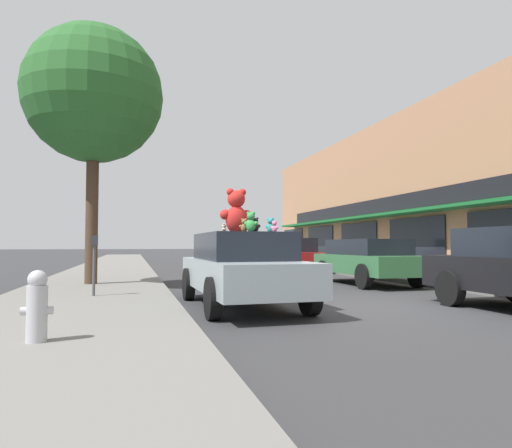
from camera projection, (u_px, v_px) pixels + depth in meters
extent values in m
plane|color=#333335|center=(369.00, 307.00, 9.01)|extent=(260.00, 260.00, 0.00)
cube|color=slate|center=(74.00, 314.00, 7.58)|extent=(3.57, 90.00, 0.15)
cube|color=#19662D|center=(405.00, 212.00, 19.53)|extent=(1.04, 30.42, 0.12)
cube|color=black|center=(414.00, 200.00, 19.68)|extent=(0.08, 28.97, 0.70)
cube|color=black|center=(512.00, 239.00, 14.61)|extent=(0.06, 3.93, 2.00)
cube|color=black|center=(415.00, 241.00, 19.60)|extent=(0.06, 3.93, 2.00)
cube|color=black|center=(358.00, 242.00, 24.59)|extent=(0.06, 3.93, 2.00)
cube|color=black|center=(320.00, 242.00, 29.58)|extent=(0.06, 3.93, 2.00)
cube|color=black|center=(293.00, 243.00, 34.57)|extent=(0.06, 3.93, 2.00)
cube|color=#8C999E|center=(242.00, 274.00, 9.00)|extent=(1.83, 4.60, 0.58)
cube|color=black|center=(242.00, 246.00, 9.03)|extent=(1.58, 2.54, 0.52)
cylinder|color=black|center=(189.00, 284.00, 10.10)|extent=(0.22, 0.71, 0.70)
cylinder|color=black|center=(262.00, 282.00, 10.58)|extent=(0.22, 0.71, 0.70)
cylinder|color=black|center=(213.00, 298.00, 7.39)|extent=(0.22, 0.71, 0.70)
cylinder|color=black|center=(310.00, 295.00, 7.87)|extent=(0.22, 0.71, 0.70)
ellipsoid|color=red|center=(236.00, 220.00, 9.43)|extent=(0.48, 0.42, 0.58)
sphere|color=red|center=(236.00, 199.00, 9.45)|extent=(0.40, 0.40, 0.37)
sphere|color=red|center=(242.00, 192.00, 9.50)|extent=(0.17, 0.17, 0.15)
sphere|color=red|center=(230.00, 192.00, 9.41)|extent=(0.17, 0.17, 0.15)
sphere|color=#FF4741|center=(234.00, 201.00, 9.60)|extent=(0.15, 0.15, 0.14)
sphere|color=red|center=(246.00, 215.00, 9.55)|extent=(0.23, 0.23, 0.21)
sphere|color=red|center=(225.00, 215.00, 9.38)|extent=(0.23, 0.23, 0.21)
ellipsoid|color=beige|center=(224.00, 231.00, 9.63)|extent=(0.13, 0.14, 0.14)
sphere|color=beige|center=(224.00, 226.00, 9.64)|extent=(0.12, 0.12, 0.09)
sphere|color=beige|center=(225.00, 224.00, 9.67)|extent=(0.05, 0.05, 0.04)
sphere|color=beige|center=(224.00, 224.00, 9.61)|extent=(0.05, 0.05, 0.04)
sphere|color=white|center=(223.00, 226.00, 9.64)|extent=(0.05, 0.05, 0.03)
sphere|color=beige|center=(225.00, 230.00, 9.69)|extent=(0.07, 0.07, 0.05)
sphere|color=beige|center=(223.00, 229.00, 9.58)|extent=(0.07, 0.07, 0.05)
ellipsoid|color=pink|center=(274.00, 229.00, 8.72)|extent=(0.14, 0.14, 0.14)
sphere|color=pink|center=(274.00, 224.00, 8.72)|extent=(0.13, 0.13, 0.09)
sphere|color=pink|center=(276.00, 222.00, 8.71)|extent=(0.05, 0.05, 0.04)
sphere|color=pink|center=(273.00, 222.00, 8.74)|extent=(0.05, 0.05, 0.04)
sphere|color=#FFA3DA|center=(275.00, 224.00, 8.76)|extent=(0.05, 0.05, 0.03)
sphere|color=pink|center=(277.00, 228.00, 8.70)|extent=(0.07, 0.07, 0.05)
sphere|color=pink|center=(272.00, 228.00, 8.76)|extent=(0.07, 0.07, 0.05)
ellipsoid|color=black|center=(255.00, 228.00, 8.41)|extent=(0.14, 0.12, 0.17)
sphere|color=black|center=(255.00, 221.00, 8.41)|extent=(0.12, 0.12, 0.11)
sphere|color=black|center=(257.00, 219.00, 8.42)|extent=(0.05, 0.05, 0.05)
sphere|color=black|center=(253.00, 218.00, 8.41)|extent=(0.05, 0.05, 0.05)
sphere|color=#3A3A3D|center=(255.00, 221.00, 8.46)|extent=(0.04, 0.04, 0.04)
sphere|color=black|center=(259.00, 226.00, 8.43)|extent=(0.07, 0.07, 0.06)
sphere|color=black|center=(251.00, 226.00, 8.40)|extent=(0.07, 0.07, 0.06)
ellipsoid|color=orange|center=(239.00, 231.00, 10.12)|extent=(0.13, 0.12, 0.16)
sphere|color=orange|center=(239.00, 225.00, 10.13)|extent=(0.11, 0.11, 0.10)
sphere|color=orange|center=(241.00, 224.00, 10.14)|extent=(0.05, 0.05, 0.04)
sphere|color=orange|center=(238.00, 223.00, 10.12)|extent=(0.05, 0.05, 0.04)
sphere|color=#FFBA41|center=(239.00, 226.00, 10.17)|extent=(0.04, 0.04, 0.04)
sphere|color=orange|center=(242.00, 230.00, 10.15)|extent=(0.06, 0.06, 0.06)
sphere|color=orange|center=(236.00, 229.00, 10.11)|extent=(0.06, 0.06, 0.06)
ellipsoid|color=green|center=(251.00, 226.00, 8.30)|extent=(0.23, 0.23, 0.23)
sphere|color=green|center=(251.00, 216.00, 8.31)|extent=(0.21, 0.21, 0.15)
sphere|color=green|center=(254.00, 213.00, 8.29)|extent=(0.09, 0.09, 0.06)
sphere|color=green|center=(248.00, 213.00, 8.33)|extent=(0.09, 0.09, 0.06)
sphere|color=#5ADA6D|center=(252.00, 217.00, 8.37)|extent=(0.08, 0.08, 0.06)
sphere|color=green|center=(256.00, 223.00, 8.28)|extent=(0.12, 0.12, 0.09)
sphere|color=green|center=(246.00, 224.00, 8.35)|extent=(0.12, 0.12, 0.09)
ellipsoid|color=olive|center=(244.00, 228.00, 8.43)|extent=(0.14, 0.13, 0.16)
sphere|color=olive|center=(244.00, 222.00, 8.44)|extent=(0.12, 0.12, 0.10)
sphere|color=olive|center=(246.00, 219.00, 8.44)|extent=(0.05, 0.05, 0.04)
sphere|color=olive|center=(242.00, 219.00, 8.44)|extent=(0.05, 0.05, 0.04)
sphere|color=tan|center=(244.00, 222.00, 8.48)|extent=(0.05, 0.05, 0.04)
sphere|color=olive|center=(248.00, 226.00, 8.45)|extent=(0.07, 0.07, 0.06)
sphere|color=olive|center=(241.00, 226.00, 8.44)|extent=(0.07, 0.07, 0.06)
ellipsoid|color=teal|center=(271.00, 228.00, 9.10)|extent=(0.19, 0.19, 0.19)
sphere|color=teal|center=(271.00, 221.00, 9.11)|extent=(0.17, 0.17, 0.12)
sphere|color=teal|center=(273.00, 219.00, 9.09)|extent=(0.07, 0.07, 0.05)
sphere|color=teal|center=(269.00, 219.00, 9.13)|extent=(0.07, 0.07, 0.05)
sphere|color=#47CDC6|center=(272.00, 222.00, 9.16)|extent=(0.07, 0.07, 0.05)
sphere|color=teal|center=(274.00, 227.00, 9.08)|extent=(0.10, 0.10, 0.07)
sphere|color=teal|center=(267.00, 227.00, 9.15)|extent=(0.10, 0.10, 0.07)
cylinder|color=black|center=(450.00, 288.00, 9.11)|extent=(0.20, 0.70, 0.70)
cube|color=#336B3D|center=(367.00, 264.00, 14.06)|extent=(1.71, 4.35, 0.57)
cube|color=black|center=(367.00, 247.00, 14.08)|extent=(1.51, 2.86, 0.48)
cylinder|color=black|center=(324.00, 271.00, 15.13)|extent=(0.20, 0.70, 0.70)
cylinder|color=black|center=(369.00, 270.00, 15.57)|extent=(0.20, 0.70, 0.70)
cylinder|color=black|center=(364.00, 276.00, 12.53)|extent=(0.20, 0.70, 0.70)
cylinder|color=black|center=(417.00, 275.00, 12.97)|extent=(0.20, 0.70, 0.70)
cube|color=maroon|center=(291.00, 258.00, 20.82)|extent=(1.70, 4.52, 0.55)
cube|color=black|center=(291.00, 245.00, 20.85)|extent=(1.50, 2.86, 0.62)
cylinder|color=black|center=(265.00, 263.00, 21.94)|extent=(0.20, 0.70, 0.70)
cylinder|color=black|center=(297.00, 263.00, 22.38)|extent=(0.20, 0.70, 0.70)
cylinder|color=black|center=(283.00, 265.00, 19.24)|extent=(0.20, 0.70, 0.70)
cylinder|color=black|center=(320.00, 265.00, 19.67)|extent=(0.20, 0.70, 0.70)
cylinder|color=#473323|center=(92.00, 217.00, 12.62)|extent=(0.33, 0.33, 3.67)
sphere|color=#286028|center=(94.00, 94.00, 12.78)|extent=(3.82, 3.82, 3.82)
cylinder|color=#B2B2B7|center=(37.00, 314.00, 5.04)|extent=(0.22, 0.22, 0.62)
sphere|color=#B2B2B7|center=(38.00, 279.00, 5.06)|extent=(0.21, 0.21, 0.21)
cylinder|color=#B2B2B7|center=(25.00, 311.00, 5.01)|extent=(0.10, 0.09, 0.09)
cylinder|color=#B2B2B7|center=(48.00, 310.00, 5.07)|extent=(0.10, 0.09, 0.09)
cylinder|color=#4C4C51|center=(94.00, 271.00, 9.60)|extent=(0.06, 0.06, 1.05)
cube|color=#2D2D33|center=(94.00, 241.00, 9.63)|extent=(0.14, 0.10, 0.22)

